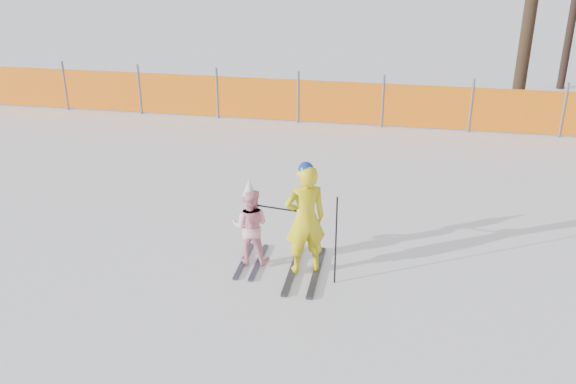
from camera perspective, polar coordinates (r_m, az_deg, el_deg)
The scene contains 5 objects.
ground at distance 9.23m, azimuth -0.56°, elevation -6.93°, with size 120.00×120.00×0.00m, color white.
adult at distance 8.79m, azimuth 1.54°, elevation -2.45°, with size 0.69×1.38×1.68m.
child at distance 9.14m, azimuth -3.38°, elevation -2.99°, with size 0.56×1.04×1.32m.
ski_poles at distance 8.70m, azimuth 2.64°, elevation -3.47°, with size 1.15×0.33×1.29m.
safety_fence at distance 15.71m, azimuth -3.89°, elevation 8.39°, with size 17.52×0.06×1.25m.
Camera 1 is at (1.52, -7.79, 4.72)m, focal length 40.00 mm.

